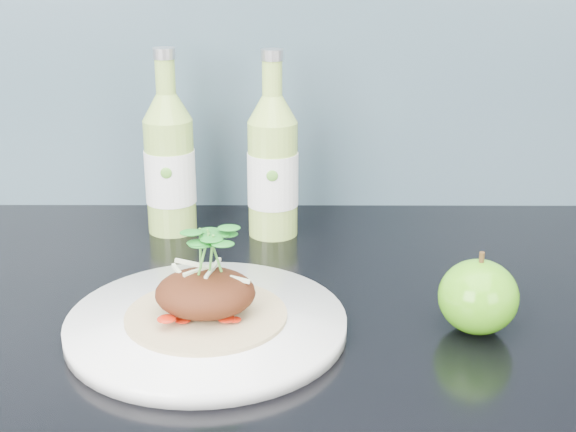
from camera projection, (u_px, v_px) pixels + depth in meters
name	position (u px, v px, depth m)	size (l,w,h in m)	color
dinner_plate	(207.00, 324.00, 0.79)	(0.36, 0.36, 0.02)	white
pork_taco	(205.00, 290.00, 0.78)	(0.16, 0.16, 0.10)	#A1885C
green_apple	(478.00, 297.00, 0.78)	(0.08, 0.08, 0.08)	#32900F
cider_bottle_left	(170.00, 164.00, 1.03)	(0.08, 0.08, 0.24)	#94BD4F
cider_bottle_right	(273.00, 167.00, 1.02)	(0.08, 0.08, 0.24)	#9EC652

